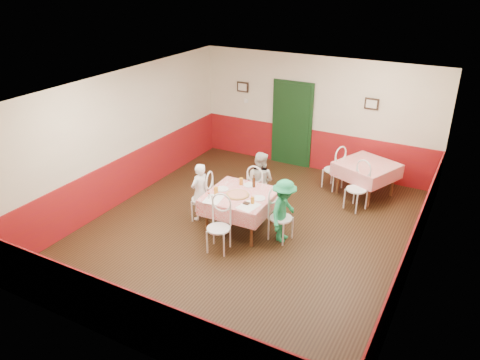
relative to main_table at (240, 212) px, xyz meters
The scene contains 39 objects.
floor 0.42m from the main_table, ahead, with size 7.00×7.00×0.00m, color black.
ceiling 2.43m from the main_table, ahead, with size 7.00×7.00×0.00m, color white.
back_wall 3.68m from the main_table, 86.91° to the left, with size 6.00×0.10×2.80m, color beige.
front_wall 3.62m from the main_table, 86.86° to the right, with size 6.00×0.10×2.80m, color beige.
left_wall 2.99m from the main_table, behind, with size 0.10×7.00×2.80m, color beige.
right_wall 3.35m from the main_table, ahead, with size 0.10×7.00×2.80m, color beige.
wainscot_back 3.52m from the main_table, 86.90° to the left, with size 6.00×0.03×1.00m, color maroon.
wainscot_front 3.46m from the main_table, 86.84° to the right, with size 6.00×0.03×1.00m, color maroon.
wainscot_left 2.80m from the main_table, behind, with size 0.03×7.00×1.00m, color maroon.
wainscot_right 3.18m from the main_table, ahead, with size 0.03×7.00×1.00m, color maroon.
door 3.57m from the main_table, 96.71° to the left, with size 0.96×0.06×2.10m, color black.
picture_left 4.19m from the main_table, 117.46° to the left, with size 0.32×0.03×0.26m, color black.
picture_right 4.06m from the main_table, 66.82° to the left, with size 0.32×0.03×0.26m, color black.
thermostat 4.04m from the main_table, 116.15° to the left, with size 0.10×0.03×0.10m, color white.
main_table is the anchor object (origin of this frame).
second_table 3.15m from the main_table, 56.39° to the left, with size 1.12×1.12×0.77m, color red.
chair_left 0.85m from the main_table, behind, with size 0.42×0.42×0.90m, color white, non-canonical shape.
chair_right 0.85m from the main_table, ahead, with size 0.42×0.42×0.90m, color white, non-canonical shape.
chair_far 0.85m from the main_table, 91.70° to the left, with size 0.42×0.42×0.90m, color white, non-canonical shape.
chair_near 0.85m from the main_table, 88.30° to the right, with size 0.42×0.42×0.90m, color white, non-canonical shape.
chair_second_a 2.81m from the main_table, 69.24° to the left, with size 0.42×0.42×0.90m, color white, non-canonical shape.
chair_second_b 2.56m from the main_table, 47.06° to the left, with size 0.42×0.42×0.90m, color white, non-canonical shape.
pizza 0.41m from the main_table, 99.10° to the right, with size 0.43×0.43×0.03m, color #B74723.
plate_left 0.56m from the main_table, behind, with size 0.25×0.25×0.01m, color white.
plate_right 0.56m from the main_table, ahead, with size 0.25×0.25×0.01m, color white.
plate_far 0.57m from the main_table, 91.57° to the left, with size 0.25×0.25×0.01m, color white.
glass_a 0.65m from the main_table, 148.37° to the right, with size 0.08×0.08×0.15m, color #BF7219.
glass_b 0.63m from the main_table, 31.03° to the right, with size 0.07×0.07×0.13m, color #BF7219.
glass_c 0.61m from the main_table, 115.27° to the left, with size 0.08×0.08×0.14m, color #BF7219.
beer_bottle 0.64m from the main_table, 76.15° to the left, with size 0.06×0.06×0.23m, color #381C0A.
shaker_a 0.75m from the main_table, 132.67° to the right, with size 0.04×0.04×0.09m, color silver.
shaker_b 0.72m from the main_table, 123.82° to the right, with size 0.04×0.04×0.09m, color silver.
shaker_c 0.73m from the main_table, 142.88° to the right, with size 0.04×0.04×0.09m, color #B23319.
menu_left 0.67m from the main_table, 126.79° to the right, with size 0.30×0.40×0.00m, color white.
menu_right 0.65m from the main_table, 44.23° to the right, with size 0.30×0.40×0.00m, color white.
wallet 0.58m from the main_table, 45.49° to the right, with size 0.11×0.09×0.02m, color black.
diner_left 0.93m from the main_table, behind, with size 0.44×0.29×1.20m, color gray.
diner_far 0.94m from the main_table, 91.70° to the left, with size 0.63×0.49×1.29m, color gray.
diner_right 0.93m from the main_table, ahead, with size 0.79×0.46×1.23m, color gray.
Camera 1 is at (3.59, -6.99, 4.75)m, focal length 35.00 mm.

